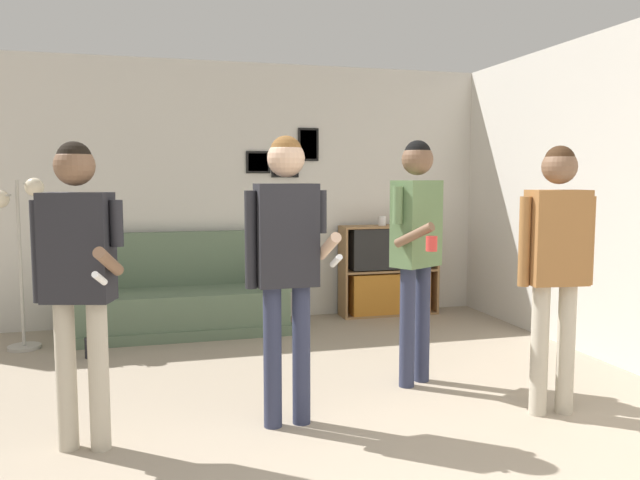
{
  "coord_description": "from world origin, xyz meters",
  "views": [
    {
      "loc": [
        -1.05,
        -2.04,
        1.5
      ],
      "look_at": [
        0.11,
        2.26,
        1.06
      ],
      "focal_mm": 35.0,
      "sensor_mm": 36.0,
      "label": 1
    }
  ],
  "objects_px": {
    "person_spectator_near_bookshelf": "(556,251)",
    "bottle_on_floor": "(89,347)",
    "bookshelf": "(389,270)",
    "person_player_foreground_center": "(287,248)",
    "floor_lamp": "(19,231)",
    "couch": "(180,301)",
    "person_watcher_holding_cup": "(417,234)",
    "person_player_foreground_left": "(78,263)",
    "drinking_cup": "(382,221)"
  },
  "relations": [
    {
      "from": "bookshelf",
      "to": "person_spectator_near_bookshelf",
      "type": "distance_m",
      "value": 3.07
    },
    {
      "from": "person_player_foreground_left",
      "to": "person_spectator_near_bookshelf",
      "type": "relative_size",
      "value": 1.0
    },
    {
      "from": "person_player_foreground_left",
      "to": "person_player_foreground_center",
      "type": "distance_m",
      "value": 1.16
    },
    {
      "from": "person_spectator_near_bookshelf",
      "to": "bottle_on_floor",
      "type": "bearing_deg",
      "value": 145.01
    },
    {
      "from": "couch",
      "to": "bookshelf",
      "type": "bearing_deg",
      "value": 4.77
    },
    {
      "from": "person_watcher_holding_cup",
      "to": "bottle_on_floor",
      "type": "xyz_separation_m",
      "value": [
        -2.37,
        1.32,
        -1.0
      ]
    },
    {
      "from": "person_player_foreground_left",
      "to": "person_watcher_holding_cup",
      "type": "xyz_separation_m",
      "value": [
        2.22,
        0.55,
        0.05
      ]
    },
    {
      "from": "floor_lamp",
      "to": "person_watcher_holding_cup",
      "type": "bearing_deg",
      "value": -30.94
    },
    {
      "from": "person_player_foreground_center",
      "to": "person_watcher_holding_cup",
      "type": "relative_size",
      "value": 0.99
    },
    {
      "from": "floor_lamp",
      "to": "couch",
      "type": "bearing_deg",
      "value": 11.99
    },
    {
      "from": "person_player_foreground_left",
      "to": "person_spectator_near_bookshelf",
      "type": "bearing_deg",
      "value": -4.25
    },
    {
      "from": "person_player_foreground_left",
      "to": "bottle_on_floor",
      "type": "height_order",
      "value": "person_player_foreground_left"
    },
    {
      "from": "person_player_foreground_left",
      "to": "bottle_on_floor",
      "type": "bearing_deg",
      "value": 94.51
    },
    {
      "from": "person_watcher_holding_cup",
      "to": "bottle_on_floor",
      "type": "height_order",
      "value": "person_watcher_holding_cup"
    },
    {
      "from": "couch",
      "to": "person_player_foreground_left",
      "type": "distance_m",
      "value": 2.79
    },
    {
      "from": "drinking_cup",
      "to": "couch",
      "type": "bearing_deg",
      "value": -175.04
    },
    {
      "from": "person_spectator_near_bookshelf",
      "to": "drinking_cup",
      "type": "height_order",
      "value": "person_spectator_near_bookshelf"
    },
    {
      "from": "floor_lamp",
      "to": "drinking_cup",
      "type": "distance_m",
      "value": 3.58
    },
    {
      "from": "person_player_foreground_left",
      "to": "person_spectator_near_bookshelf",
      "type": "xyz_separation_m",
      "value": [
        2.83,
        -0.21,
        0.0
      ]
    },
    {
      "from": "couch",
      "to": "person_player_foreground_left",
      "type": "height_order",
      "value": "person_player_foreground_left"
    },
    {
      "from": "person_player_foreground_left",
      "to": "person_player_foreground_center",
      "type": "xyz_separation_m",
      "value": [
        1.16,
        0.04,
        0.04
      ]
    },
    {
      "from": "bottle_on_floor",
      "to": "couch",
      "type": "bearing_deg",
      "value": 43.39
    },
    {
      "from": "bookshelf",
      "to": "bottle_on_floor",
      "type": "relative_size",
      "value": 4.36
    },
    {
      "from": "person_watcher_holding_cup",
      "to": "couch",
      "type": "bearing_deg",
      "value": 127.62
    },
    {
      "from": "floor_lamp",
      "to": "bookshelf",
      "type": "bearing_deg",
      "value": 7.52
    },
    {
      "from": "person_player_foreground_center",
      "to": "bottle_on_floor",
      "type": "height_order",
      "value": "person_player_foreground_center"
    },
    {
      "from": "couch",
      "to": "bookshelf",
      "type": "relative_size",
      "value": 1.93
    },
    {
      "from": "person_watcher_holding_cup",
      "to": "floor_lamp",
      "type": "bearing_deg",
      "value": 149.06
    },
    {
      "from": "couch",
      "to": "person_watcher_holding_cup",
      "type": "distance_m",
      "value": 2.72
    },
    {
      "from": "person_player_foreground_left",
      "to": "drinking_cup",
      "type": "bearing_deg",
      "value": 44.9
    },
    {
      "from": "floor_lamp",
      "to": "person_player_foreground_center",
      "type": "relative_size",
      "value": 0.86
    },
    {
      "from": "couch",
      "to": "person_watcher_holding_cup",
      "type": "height_order",
      "value": "person_watcher_holding_cup"
    },
    {
      "from": "couch",
      "to": "floor_lamp",
      "type": "distance_m",
      "value": 1.58
    },
    {
      "from": "person_spectator_near_bookshelf",
      "to": "bottle_on_floor",
      "type": "relative_size",
      "value": 6.84
    },
    {
      "from": "floor_lamp",
      "to": "bottle_on_floor",
      "type": "xyz_separation_m",
      "value": [
        0.58,
        -0.45,
        -0.95
      ]
    },
    {
      "from": "bottle_on_floor",
      "to": "drinking_cup",
      "type": "distance_m",
      "value": 3.24
    },
    {
      "from": "couch",
      "to": "floor_lamp",
      "type": "xyz_separation_m",
      "value": [
        -1.37,
        -0.29,
        0.74
      ]
    },
    {
      "from": "floor_lamp",
      "to": "person_watcher_holding_cup",
      "type": "xyz_separation_m",
      "value": [
        2.95,
        -1.77,
        0.05
      ]
    },
    {
      "from": "person_spectator_near_bookshelf",
      "to": "floor_lamp",
      "type": "bearing_deg",
      "value": 144.55
    },
    {
      "from": "person_player_foreground_left",
      "to": "person_watcher_holding_cup",
      "type": "relative_size",
      "value": 0.96
    },
    {
      "from": "person_player_foreground_left",
      "to": "floor_lamp",
      "type": "bearing_deg",
      "value": 107.43
    },
    {
      "from": "couch",
      "to": "person_player_foreground_center",
      "type": "xyz_separation_m",
      "value": [
        0.53,
        -2.57,
        0.78
      ]
    },
    {
      "from": "bookshelf",
      "to": "person_player_foreground_center",
      "type": "xyz_separation_m",
      "value": [
        -1.73,
        -2.76,
        0.59
      ]
    },
    {
      "from": "couch",
      "to": "floor_lamp",
      "type": "bearing_deg",
      "value": -168.01
    },
    {
      "from": "person_player_foreground_left",
      "to": "couch",
      "type": "bearing_deg",
      "value": 76.33
    },
    {
      "from": "person_spectator_near_bookshelf",
      "to": "person_player_foreground_center",
      "type": "bearing_deg",
      "value": 171.34
    },
    {
      "from": "bookshelf",
      "to": "person_spectator_near_bookshelf",
      "type": "relative_size",
      "value": 0.64
    },
    {
      "from": "bottle_on_floor",
      "to": "floor_lamp",
      "type": "bearing_deg",
      "value": 142.25
    },
    {
      "from": "person_player_foreground_left",
      "to": "bottle_on_floor",
      "type": "distance_m",
      "value": 2.11
    },
    {
      "from": "bookshelf",
      "to": "drinking_cup",
      "type": "relative_size",
      "value": 10.91
    }
  ]
}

